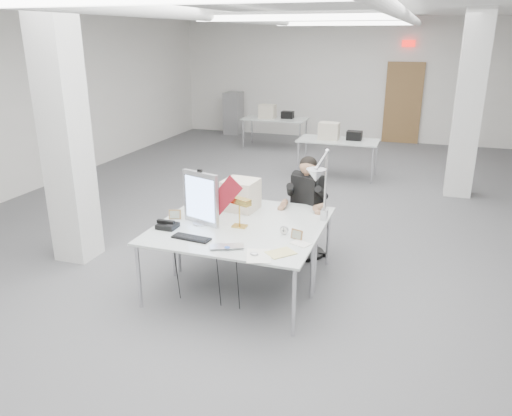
# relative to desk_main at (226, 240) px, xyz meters

# --- Properties ---
(room_shell) EXTENTS (10.04, 14.04, 3.24)m
(room_shell) POSITION_rel_desk_main_xyz_m (0.04, 2.63, 0.95)
(room_shell) COLOR #555558
(room_shell) RESTS_ON ground
(desk_main) EXTENTS (1.80, 0.90, 0.02)m
(desk_main) POSITION_rel_desk_main_xyz_m (0.00, 0.00, 0.00)
(desk_main) COLOR silver
(desk_main) RESTS_ON room_shell
(desk_second) EXTENTS (1.80, 0.90, 0.02)m
(desk_second) POSITION_rel_desk_main_xyz_m (0.00, 0.90, 0.00)
(desk_second) COLOR silver
(desk_second) RESTS_ON room_shell
(bg_desk_a) EXTENTS (1.60, 0.80, 0.02)m
(bg_desk_a) POSITION_rel_desk_main_xyz_m (0.20, 5.50, 0.00)
(bg_desk_a) COLOR silver
(bg_desk_a) RESTS_ON room_shell
(bg_desk_b) EXTENTS (1.60, 0.80, 0.02)m
(bg_desk_b) POSITION_rel_desk_main_xyz_m (-1.80, 7.70, 0.00)
(bg_desk_b) COLOR silver
(bg_desk_b) RESTS_ON room_shell
(filing_cabinet) EXTENTS (0.45, 0.55, 1.20)m
(filing_cabinet) POSITION_rel_desk_main_xyz_m (-3.50, 9.15, -0.14)
(filing_cabinet) COLOR gray
(filing_cabinet) RESTS_ON room_shell
(office_chair) EXTENTS (0.69, 0.69, 1.05)m
(office_chair) POSITION_rel_desk_main_xyz_m (0.51, 1.50, -0.22)
(office_chair) COLOR black
(office_chair) RESTS_ON room_shell
(seated_person) EXTENTS (0.67, 0.73, 0.88)m
(seated_person) POSITION_rel_desk_main_xyz_m (0.51, 1.45, 0.16)
(seated_person) COLOR black
(seated_person) RESTS_ON office_chair
(monitor) EXTENTS (0.47, 0.20, 0.60)m
(monitor) POSITION_rel_desk_main_xyz_m (-0.43, 0.32, 0.31)
(monitor) COLOR #B2B2B7
(monitor) RESTS_ON desk_main
(pennant) EXTENTS (0.46, 0.05, 0.50)m
(pennant) POSITION_rel_desk_main_xyz_m (-0.14, 0.29, 0.37)
(pennant) COLOR maroon
(pennant) RESTS_ON monitor
(keyboard) EXTENTS (0.43, 0.18, 0.02)m
(keyboard) POSITION_rel_desk_main_xyz_m (-0.34, -0.13, 0.02)
(keyboard) COLOR black
(keyboard) RESTS_ON desk_main
(laptop) EXTENTS (0.40, 0.34, 0.03)m
(laptop) POSITION_rel_desk_main_xyz_m (0.12, -0.27, 0.03)
(laptop) COLOR silver
(laptop) RESTS_ON desk_main
(mouse) EXTENTS (0.10, 0.08, 0.03)m
(mouse) POSITION_rel_desk_main_xyz_m (0.41, -0.31, 0.03)
(mouse) COLOR silver
(mouse) RESTS_ON desk_main
(bankers_lamp) EXTENTS (0.31, 0.22, 0.33)m
(bankers_lamp) POSITION_rel_desk_main_xyz_m (0.01, 0.36, 0.18)
(bankers_lamp) COLOR gold
(bankers_lamp) RESTS_ON desk_main
(desk_phone) EXTENTS (0.21, 0.19, 0.05)m
(desk_phone) POSITION_rel_desk_main_xyz_m (-0.72, 0.07, 0.04)
(desk_phone) COLOR black
(desk_phone) RESTS_ON desk_main
(picture_frame_left) EXTENTS (0.15, 0.08, 0.11)m
(picture_frame_left) POSITION_rel_desk_main_xyz_m (-0.78, 0.35, 0.07)
(picture_frame_left) COLOR #A27645
(picture_frame_left) RESTS_ON desk_main
(picture_frame_right) EXTENTS (0.14, 0.07, 0.10)m
(picture_frame_right) POSITION_rel_desk_main_xyz_m (0.70, 0.23, 0.06)
(picture_frame_right) COLOR #9A6C42
(picture_frame_right) RESTS_ON desk_main
(desk_clock) EXTENTS (0.09, 0.04, 0.09)m
(desk_clock) POSITION_rel_desk_main_xyz_m (0.54, 0.31, 0.06)
(desk_clock) COLOR #A4A4A8
(desk_clock) RESTS_ON desk_main
(paper_stack_a) EXTENTS (0.32, 0.39, 0.01)m
(paper_stack_a) POSITION_rel_desk_main_xyz_m (0.46, -0.30, 0.02)
(paper_stack_a) COLOR white
(paper_stack_a) RESTS_ON desk_main
(paper_stack_b) EXTENTS (0.32, 0.33, 0.01)m
(paper_stack_b) POSITION_rel_desk_main_xyz_m (0.64, -0.17, 0.02)
(paper_stack_b) COLOR #D8CD81
(paper_stack_b) RESTS_ON desk_main
(paper_stack_c) EXTENTS (0.23, 0.20, 0.01)m
(paper_stack_c) POSITION_rel_desk_main_xyz_m (0.77, 0.12, 0.02)
(paper_stack_c) COLOR white
(paper_stack_c) RESTS_ON desk_main
(beige_monitor) EXTENTS (0.42, 0.40, 0.37)m
(beige_monitor) POSITION_rel_desk_main_xyz_m (-0.18, 0.92, 0.20)
(beige_monitor) COLOR beige
(beige_monitor) RESTS_ON desk_second
(architect_lamp) EXTENTS (0.24, 0.67, 0.86)m
(architect_lamp) POSITION_rel_desk_main_xyz_m (0.85, 0.64, 0.44)
(architect_lamp) COLOR silver
(architect_lamp) RESTS_ON desk_second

